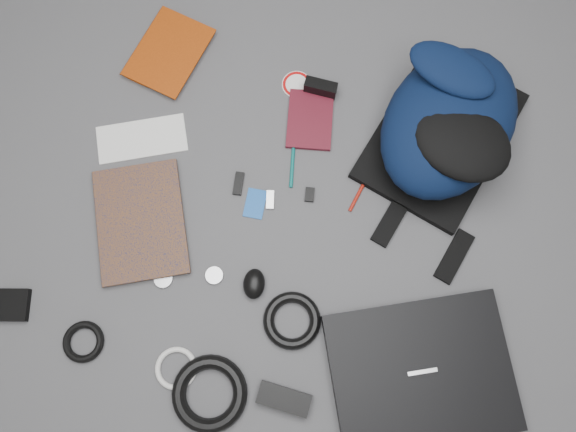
% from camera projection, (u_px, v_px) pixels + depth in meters
% --- Properties ---
extents(ground, '(4.00, 4.00, 0.00)m').
position_uv_depth(ground, '(288.00, 218.00, 1.40)').
color(ground, '#4F4F51').
rests_on(ground, ground).
extents(backpack, '(0.46, 0.55, 0.20)m').
position_uv_depth(backpack, '(449.00, 122.00, 1.36)').
color(backpack, black).
rests_on(backpack, ground).
extents(laptop, '(0.50, 0.45, 0.04)m').
position_uv_depth(laptop, '(420.00, 372.00, 1.29)').
color(laptop, black).
rests_on(laptop, ground).
extents(textbook_red, '(0.22, 0.26, 0.02)m').
position_uv_depth(textbook_red, '(141.00, 40.00, 1.51)').
color(textbook_red, '#903108').
rests_on(textbook_red, ground).
extents(comic_book, '(0.31, 0.35, 0.02)m').
position_uv_depth(comic_book, '(97.00, 229.00, 1.38)').
color(comic_book, '#A5580B').
rests_on(comic_book, ground).
extents(envelope, '(0.25, 0.18, 0.00)m').
position_uv_depth(envelope, '(142.00, 139.00, 1.45)').
color(envelope, white).
rests_on(envelope, ground).
extents(dvd_case, '(0.14, 0.18, 0.01)m').
position_uv_depth(dvd_case, '(310.00, 120.00, 1.46)').
color(dvd_case, '#460D17').
rests_on(dvd_case, ground).
extents(compact_camera, '(0.09, 0.03, 0.05)m').
position_uv_depth(compact_camera, '(320.00, 88.00, 1.46)').
color(compact_camera, black).
rests_on(compact_camera, ground).
extents(sticker_disc, '(0.10, 0.10, 0.00)m').
position_uv_depth(sticker_disc, '(297.00, 85.00, 1.49)').
color(sticker_disc, white).
rests_on(sticker_disc, ground).
extents(pen_teal, '(0.03, 0.16, 0.01)m').
position_uv_depth(pen_teal, '(293.00, 157.00, 1.44)').
color(pen_teal, '#0A625E').
rests_on(pen_teal, ground).
extents(pen_red, '(0.05, 0.15, 0.01)m').
position_uv_depth(pen_red, '(363.00, 185.00, 1.42)').
color(pen_red, '#A2190C').
rests_on(pen_red, ground).
extents(id_badge, '(0.05, 0.08, 0.00)m').
position_uv_depth(id_badge, '(255.00, 204.00, 1.41)').
color(id_badge, blue).
rests_on(id_badge, ground).
extents(usb_black, '(0.03, 0.06, 0.01)m').
position_uv_depth(usb_black, '(239.00, 184.00, 1.42)').
color(usb_black, black).
rests_on(usb_black, ground).
extents(usb_silver, '(0.03, 0.05, 0.01)m').
position_uv_depth(usb_silver, '(270.00, 200.00, 1.41)').
color(usb_silver, '#BBBBBD').
rests_on(usb_silver, ground).
extents(key_fob, '(0.03, 0.04, 0.01)m').
position_uv_depth(key_fob, '(310.00, 195.00, 1.41)').
color(key_fob, black).
rests_on(key_fob, ground).
extents(mouse, '(0.06, 0.08, 0.04)m').
position_uv_depth(mouse, '(254.00, 284.00, 1.34)').
color(mouse, black).
rests_on(mouse, ground).
extents(headphone_left, '(0.04, 0.04, 0.01)m').
position_uv_depth(headphone_left, '(214.00, 275.00, 1.36)').
color(headphone_left, '#A4A4A6').
rests_on(headphone_left, ground).
extents(headphone_right, '(0.05, 0.05, 0.01)m').
position_uv_depth(headphone_right, '(163.00, 279.00, 1.36)').
color(headphone_right, '#A3A4A6').
rests_on(headphone_right, ground).
extents(cable_coil, '(0.16, 0.16, 0.03)m').
position_uv_depth(cable_coil, '(292.00, 320.00, 1.33)').
color(cable_coil, black).
rests_on(cable_coil, ground).
extents(power_brick, '(0.12, 0.06, 0.03)m').
position_uv_depth(power_brick, '(284.00, 399.00, 1.28)').
color(power_brick, black).
rests_on(power_brick, ground).
extents(power_cord_coil, '(0.21, 0.21, 0.03)m').
position_uv_depth(power_cord_coil, '(210.00, 394.00, 1.28)').
color(power_cord_coil, black).
rests_on(power_cord_coil, ground).
extents(pouch, '(0.09, 0.09, 0.02)m').
position_uv_depth(pouch, '(13.00, 305.00, 1.34)').
color(pouch, black).
rests_on(pouch, ground).
extents(earbud_coil, '(0.12, 0.12, 0.02)m').
position_uv_depth(earbud_coil, '(83.00, 342.00, 1.32)').
color(earbud_coil, black).
rests_on(earbud_coil, ground).
extents(white_cable_coil, '(0.11, 0.11, 0.01)m').
position_uv_depth(white_cable_coil, '(176.00, 368.00, 1.31)').
color(white_cable_coil, white).
rests_on(white_cable_coil, ground).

